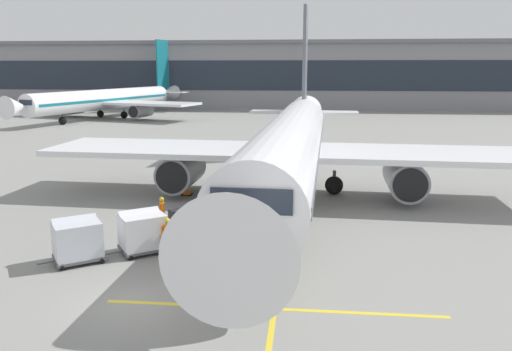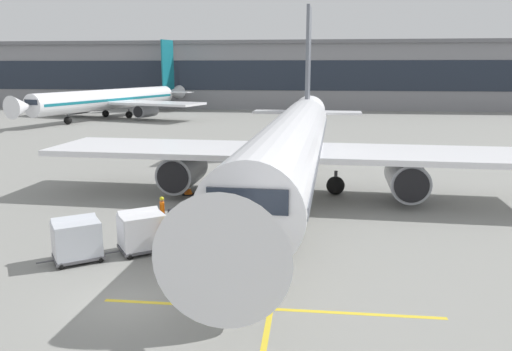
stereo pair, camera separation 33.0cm
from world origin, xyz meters
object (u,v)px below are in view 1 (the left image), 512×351
(belt_loader, at_px, (201,219))
(ground_crew_by_carts, at_px, (162,211))
(ground_crew_marshaller, at_px, (168,234))
(baggage_cart_lead, at_px, (142,231))
(parked_airplane, at_px, (291,144))
(distant_airplane, at_px, (108,99))
(safety_cone_engine_keepout, at_px, (187,189))
(ground_crew_by_loader, at_px, (200,212))
(baggage_cart_second, at_px, (77,239))

(belt_loader, relative_size, ground_crew_by_carts, 2.80)
(belt_loader, xyz_separation_m, ground_crew_marshaller, (-0.86, -3.03, 0.19))
(belt_loader, distance_m, baggage_cart_lead, 3.44)
(parked_airplane, height_order, ground_crew_marshaller, parked_airplane)
(parked_airplane, bearing_deg, ground_crew_marshaller, -114.04)
(ground_crew_by_carts, height_order, distant_airplane, distant_airplane)
(parked_airplane, bearing_deg, safety_cone_engine_keepout, -176.32)
(belt_loader, bearing_deg, ground_crew_marshaller, -105.78)
(parked_airplane, xyz_separation_m, distant_airplane, (-31.84, 48.71, -0.30))
(safety_cone_engine_keepout, bearing_deg, baggage_cart_lead, -87.39)
(ground_crew_marshaller, xyz_separation_m, distant_airplane, (-26.80, 60.03, 2.12))
(distant_airplane, bearing_deg, ground_crew_marshaller, -65.94)
(safety_cone_engine_keepout, relative_size, distant_airplane, 0.02)
(ground_crew_by_loader, distance_m, distant_airplane, 62.81)
(baggage_cart_second, bearing_deg, ground_crew_by_carts, 62.67)
(safety_cone_engine_keepout, bearing_deg, ground_crew_marshaller, -80.73)
(parked_airplane, height_order, baggage_cart_second, parked_airplane)
(ground_crew_marshaller, distance_m, safety_cone_engine_keepout, 11.04)
(distant_airplane, bearing_deg, baggage_cart_lead, -66.86)
(parked_airplane, relative_size, ground_crew_by_carts, 23.95)
(ground_crew_by_loader, relative_size, ground_crew_marshaller, 1.00)
(ground_crew_by_loader, bearing_deg, baggage_cart_lead, -121.26)
(parked_airplane, distance_m, belt_loader, 9.64)
(ground_crew_marshaller, bearing_deg, distant_airplane, 114.06)
(belt_loader, xyz_separation_m, distant_airplane, (-27.65, 56.99, 2.31))
(ground_crew_by_carts, height_order, safety_cone_engine_keepout, ground_crew_by_carts)
(safety_cone_engine_keepout, bearing_deg, distant_airplane, 116.98)
(ground_crew_by_loader, xyz_separation_m, safety_cone_engine_keepout, (-2.44, 7.30, -0.62))
(baggage_cart_lead, bearing_deg, safety_cone_engine_keepout, 92.61)
(belt_loader, distance_m, distant_airplane, 63.39)
(baggage_cart_lead, bearing_deg, ground_crew_by_loader, 58.74)
(baggage_cart_lead, relative_size, distant_airplane, 0.07)
(ground_crew_by_carts, xyz_separation_m, ground_crew_marshaller, (1.32, -3.60, 0.00))
(baggage_cart_lead, xyz_separation_m, ground_crew_by_carts, (-0.02, 3.25, -0.00))
(belt_loader, distance_m, ground_crew_by_carts, 2.25)
(ground_crew_by_loader, bearing_deg, parked_airplane, 60.47)
(baggage_cart_second, relative_size, distant_airplane, 0.07)
(baggage_cart_second, distance_m, safety_cone_engine_keepout, 12.11)
(belt_loader, bearing_deg, ground_crew_by_loader, 109.71)
(ground_crew_by_loader, xyz_separation_m, distant_airplane, (-27.46, 56.45, 2.12))
(parked_airplane, height_order, baggage_cart_lead, parked_airplane)
(safety_cone_engine_keepout, bearing_deg, ground_crew_by_carts, -86.38)
(ground_crew_by_loader, height_order, ground_crew_marshaller, same)
(baggage_cart_second, bearing_deg, baggage_cart_lead, 30.12)
(ground_crew_by_loader, relative_size, safety_cone_engine_keepout, 2.22)
(ground_crew_marshaller, relative_size, distant_airplane, 0.04)
(belt_loader, bearing_deg, parked_airplane, 63.17)
(ground_crew_marshaller, height_order, safety_cone_engine_keepout, ground_crew_marshaller)
(baggage_cart_lead, distance_m, distant_airplane, 64.93)
(ground_crew_by_carts, relative_size, safety_cone_engine_keepout, 2.22)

